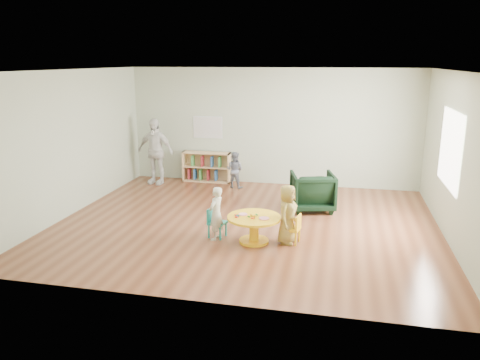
{
  "coord_description": "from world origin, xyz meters",
  "views": [
    {
      "loc": [
        1.67,
        -8.13,
        2.98
      ],
      "look_at": [
        -0.05,
        -0.3,
        0.91
      ],
      "focal_mm": 35.0,
      "sensor_mm": 36.0,
      "label": 1
    }
  ],
  "objects_px": {
    "armchair": "(312,191)",
    "child_right": "(287,214)",
    "kid_chair_right": "(294,228)",
    "toddler": "(235,170)",
    "adult_caretaker": "(155,151)",
    "bookshelf": "(207,167)",
    "child_left": "(216,214)",
    "kid_chair_left": "(215,222)",
    "activity_table": "(254,224)"
  },
  "relations": [
    {
      "from": "kid_chair_left",
      "to": "toddler",
      "type": "bearing_deg",
      "value": -160.0
    },
    {
      "from": "activity_table",
      "to": "child_right",
      "type": "height_order",
      "value": "child_right"
    },
    {
      "from": "bookshelf",
      "to": "child_left",
      "type": "distance_m",
      "value": 3.97
    },
    {
      "from": "kid_chair_left",
      "to": "armchair",
      "type": "distance_m",
      "value": 2.42
    },
    {
      "from": "child_right",
      "to": "toddler",
      "type": "height_order",
      "value": "child_right"
    },
    {
      "from": "activity_table",
      "to": "toddler",
      "type": "height_order",
      "value": "toddler"
    },
    {
      "from": "kid_chair_left",
      "to": "adult_caretaker",
      "type": "bearing_deg",
      "value": -130.1
    },
    {
      "from": "bookshelf",
      "to": "toddler",
      "type": "height_order",
      "value": "toddler"
    },
    {
      "from": "armchair",
      "to": "adult_caretaker",
      "type": "relative_size",
      "value": 0.53
    },
    {
      "from": "child_left",
      "to": "kid_chair_left",
      "type": "bearing_deg",
      "value": -141.28
    },
    {
      "from": "armchair",
      "to": "child_left",
      "type": "xyz_separation_m",
      "value": [
        -1.48,
        -1.99,
        0.07
      ]
    },
    {
      "from": "child_right",
      "to": "toddler",
      "type": "bearing_deg",
      "value": 38.55
    },
    {
      "from": "kid_chair_right",
      "to": "adult_caretaker",
      "type": "bearing_deg",
      "value": 60.26
    },
    {
      "from": "toddler",
      "to": "kid_chair_left",
      "type": "bearing_deg",
      "value": 108.1
    },
    {
      "from": "bookshelf",
      "to": "activity_table",
      "type": "bearing_deg",
      "value": -62.75
    },
    {
      "from": "activity_table",
      "to": "child_right",
      "type": "bearing_deg",
      "value": 9.34
    },
    {
      "from": "bookshelf",
      "to": "adult_caretaker",
      "type": "distance_m",
      "value": 1.33
    },
    {
      "from": "child_left",
      "to": "child_right",
      "type": "height_order",
      "value": "child_right"
    },
    {
      "from": "kid_chair_right",
      "to": "toddler",
      "type": "distance_m",
      "value": 3.65
    },
    {
      "from": "kid_chair_left",
      "to": "bookshelf",
      "type": "height_order",
      "value": "bookshelf"
    },
    {
      "from": "toddler",
      "to": "adult_caretaker",
      "type": "distance_m",
      "value": 2.03
    },
    {
      "from": "toddler",
      "to": "armchair",
      "type": "bearing_deg",
      "value": 156.52
    },
    {
      "from": "kid_chair_right",
      "to": "kid_chair_left",
      "type": "bearing_deg",
      "value": 100.37
    },
    {
      "from": "activity_table",
      "to": "armchair",
      "type": "height_order",
      "value": "armchair"
    },
    {
      "from": "kid_chair_left",
      "to": "armchair",
      "type": "xyz_separation_m",
      "value": [
        1.53,
        1.87,
        0.11
      ]
    },
    {
      "from": "kid_chair_left",
      "to": "toddler",
      "type": "height_order",
      "value": "toddler"
    },
    {
      "from": "child_right",
      "to": "adult_caretaker",
      "type": "distance_m",
      "value": 4.84
    },
    {
      "from": "kid_chair_left",
      "to": "toddler",
      "type": "relative_size",
      "value": 0.59
    },
    {
      "from": "child_right",
      "to": "child_left",
      "type": "bearing_deg",
      "value": 106.69
    },
    {
      "from": "kid_chair_right",
      "to": "bookshelf",
      "type": "relative_size",
      "value": 0.42
    },
    {
      "from": "activity_table",
      "to": "bookshelf",
      "type": "relative_size",
      "value": 0.75
    },
    {
      "from": "armchair",
      "to": "child_right",
      "type": "distance_m",
      "value": 1.91
    },
    {
      "from": "activity_table",
      "to": "adult_caretaker",
      "type": "bearing_deg",
      "value": 133.38
    },
    {
      "from": "activity_table",
      "to": "adult_caretaker",
      "type": "relative_size",
      "value": 0.56
    },
    {
      "from": "kid_chair_right",
      "to": "adult_caretaker",
      "type": "relative_size",
      "value": 0.31
    },
    {
      "from": "activity_table",
      "to": "kid_chair_right",
      "type": "distance_m",
      "value": 0.66
    },
    {
      "from": "toddler",
      "to": "adult_caretaker",
      "type": "height_order",
      "value": "adult_caretaker"
    },
    {
      "from": "child_left",
      "to": "adult_caretaker",
      "type": "bearing_deg",
      "value": -126.78
    },
    {
      "from": "kid_chair_right",
      "to": "bookshelf",
      "type": "xyz_separation_m",
      "value": [
        -2.58,
        3.65,
        0.1
      ]
    },
    {
      "from": "bookshelf",
      "to": "child_right",
      "type": "distance_m",
      "value": 4.41
    },
    {
      "from": "kid_chair_right",
      "to": "armchair",
      "type": "distance_m",
      "value": 1.89
    },
    {
      "from": "activity_table",
      "to": "adult_caretaker",
      "type": "distance_m",
      "value": 4.52
    },
    {
      "from": "bookshelf",
      "to": "adult_caretaker",
      "type": "height_order",
      "value": "adult_caretaker"
    },
    {
      "from": "child_right",
      "to": "bookshelf",
      "type": "bearing_deg",
      "value": 45.52
    },
    {
      "from": "bookshelf",
      "to": "toddler",
      "type": "relative_size",
      "value": 1.38
    },
    {
      "from": "armchair",
      "to": "adult_caretaker",
      "type": "distance_m",
      "value": 4.15
    },
    {
      "from": "kid_chair_right",
      "to": "toddler",
      "type": "xyz_separation_m",
      "value": [
        -1.75,
        3.2,
        0.17
      ]
    },
    {
      "from": "activity_table",
      "to": "child_right",
      "type": "relative_size",
      "value": 0.9
    },
    {
      "from": "kid_chair_left",
      "to": "child_right",
      "type": "relative_size",
      "value": 0.51
    },
    {
      "from": "armchair",
      "to": "toddler",
      "type": "distance_m",
      "value": 2.34
    }
  ]
}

